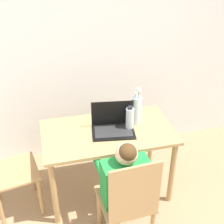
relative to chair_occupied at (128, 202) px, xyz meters
name	(u,v)px	position (x,y,z in m)	size (l,w,h in m)	color
wall_back	(89,45)	(-0.02, 1.38, 0.78)	(6.40, 0.05, 2.50)	white
dining_table	(108,140)	(-0.01, 0.63, 0.14)	(1.16, 0.65, 0.71)	tan
chair_occupied	(128,202)	(0.00, 0.00, 0.00)	(0.42, 0.42, 0.93)	tan
chair_spare	(4,170)	(-0.93, 0.60, 0.00)	(0.46, 0.46, 0.93)	tan
person_seated	(123,178)	(-0.01, 0.13, 0.14)	(0.38, 0.44, 0.98)	#1E8438
laptop	(113,124)	(0.04, 0.64, 0.29)	(0.40, 0.31, 0.26)	black
flower_vase	(137,108)	(0.28, 0.70, 0.38)	(0.09, 0.09, 0.37)	silver
water_bottle	(130,118)	(0.19, 0.62, 0.34)	(0.07, 0.07, 0.22)	silver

